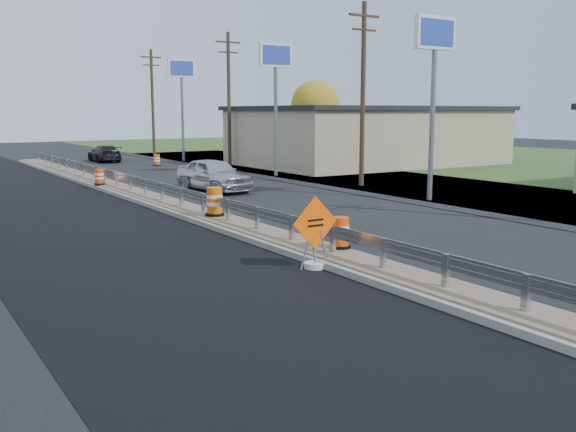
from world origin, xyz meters
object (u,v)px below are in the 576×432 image
barrel_median_near (340,233)px  car_dark_far (104,153)px  barrel_shoulder_far (157,160)px  car_silver (214,175)px  barrel_median_far (99,177)px  barrel_median_mid (215,202)px  caution_sign (315,250)px

barrel_median_near → car_dark_far: bearing=82.9°
barrel_median_near → car_dark_far: (4.56, 36.47, 0.01)m
barrel_shoulder_far → car_silver: size_ratio=0.17×
barrel_median_far → barrel_shoulder_far: bearing=57.3°
barrel_median_near → barrel_median_mid: barrel_median_mid is taller
barrel_shoulder_far → car_dark_far: bearing=110.1°
barrel_median_near → barrel_median_mid: 6.80m
caution_sign → barrel_median_far: size_ratio=2.34×
caution_sign → barrel_median_mid: bearing=81.9°
barrel_median_mid → car_silver: 9.08m
barrel_median_far → barrel_shoulder_far: (7.68, 11.98, -0.21)m
caution_sign → car_silver: size_ratio=0.39×
car_silver → car_dark_far: 21.55m
caution_sign → barrel_median_mid: size_ratio=1.82×
barrel_median_near → barrel_shoulder_far: bearing=77.8°
car_silver → barrel_shoulder_far: bearing=72.1°
caution_sign → barrel_median_near: 1.59m
caution_sign → barrel_shoulder_far: caution_sign is taller
barrel_median_near → car_silver: 15.36m
barrel_median_near → barrel_median_far: bearing=93.1°
barrel_median_far → car_dark_far: (5.59, 17.69, 0.04)m
barrel_shoulder_far → barrel_median_far: bearing=-122.7°
barrel_shoulder_far → barrel_median_near: bearing=-102.2°
barrel_median_mid → barrel_median_far: (-0.58, 12.00, -0.11)m
caution_sign → car_dark_far: 37.72m
barrel_shoulder_far → car_dark_far: (-2.09, 5.71, 0.25)m
caution_sign → barrel_median_far: (0.35, 19.56, 0.14)m
barrel_median_near → car_silver: (3.52, 14.95, 0.18)m
caution_sign → barrel_median_mid: 7.62m
car_dark_far → barrel_median_near: bearing=85.5°
barrel_median_mid → barrel_median_far: bearing=92.8°
barrel_median_far → barrel_median_near: bearing=-86.9°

